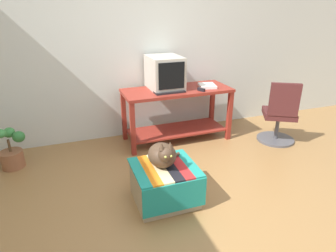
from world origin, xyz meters
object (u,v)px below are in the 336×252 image
object	(u,v)px
desk	(177,106)
cat	(163,155)
ottoman_with_blanket	(165,184)
book	(207,86)
office_chair	(280,117)
stapler	(201,90)
potted_plant	(11,151)
keyboard	(170,92)
tv_monitor	(165,73)

from	to	relation	value
desk	cat	bearing A→B (deg)	-117.14
ottoman_with_blanket	cat	distance (m)	0.32
desk	book	distance (m)	0.51
office_chair	stapler	xyz separation A→B (m)	(-1.04, 0.37, 0.38)
potted_plant	cat	bearing A→B (deg)	-39.21
book	potted_plant	size ratio (longest dim) A/B	0.47
potted_plant	keyboard	bearing A→B (deg)	-1.27
stapler	book	bearing A→B (deg)	19.21
cat	stapler	world-z (taller)	stapler
desk	ottoman_with_blanket	distance (m)	1.50
stapler	cat	bearing A→B (deg)	-154.22
office_chair	potted_plant	bearing A→B (deg)	21.63
ottoman_with_blanket	potted_plant	bearing A→B (deg)	140.72
keyboard	ottoman_with_blanket	size ratio (longest dim) A/B	0.66
keyboard	cat	xyz separation A→B (m)	(-0.49, -1.17, -0.25)
book	office_chair	world-z (taller)	office_chair
book	ottoman_with_blanket	bearing A→B (deg)	-117.48
desk	book	bearing A→B (deg)	-5.84
desk	potted_plant	xyz separation A→B (m)	(-2.14, -0.09, -0.30)
keyboard	cat	distance (m)	1.30
tv_monitor	stapler	xyz separation A→B (m)	(0.42, -0.29, -0.19)
book	office_chair	xyz separation A→B (m)	(0.87, -0.54, -0.38)
desk	keyboard	world-z (taller)	keyboard
desk	cat	size ratio (longest dim) A/B	4.07
office_chair	book	bearing A→B (deg)	-2.20
tv_monitor	book	distance (m)	0.63
stapler	tv_monitor	bearing A→B (deg)	120.64
keyboard	book	bearing A→B (deg)	7.80
keyboard	stapler	world-z (taller)	stapler
tv_monitor	book	size ratio (longest dim) A/B	2.07
keyboard	stapler	bearing A→B (deg)	-10.21
stapler	office_chair	bearing A→B (deg)	-44.39
ottoman_with_blanket	stapler	bearing A→B (deg)	51.05
book	cat	distance (m)	1.69
cat	potted_plant	xyz separation A→B (m)	(-1.49, 1.22, -0.30)
keyboard	potted_plant	bearing A→B (deg)	177.35
potted_plant	office_chair	size ratio (longest dim) A/B	0.62
tv_monitor	ottoman_with_blanket	xyz separation A→B (m)	(-0.49, -1.41, -0.77)
book	potted_plant	bearing A→B (deg)	-166.33
ottoman_with_blanket	office_chair	distance (m)	2.09
keyboard	office_chair	world-z (taller)	office_chair
tv_monitor	ottoman_with_blanket	distance (m)	1.68
potted_plant	stapler	size ratio (longest dim) A/B	5.00
book	keyboard	bearing A→B (deg)	-158.31
potted_plant	office_chair	bearing A→B (deg)	-8.01
book	office_chair	bearing A→B (deg)	-19.34
desk	tv_monitor	size ratio (longest dim) A/B	2.79
book	office_chair	distance (m)	1.09
office_chair	stapler	bearing A→B (deg)	9.75
desk	tv_monitor	distance (m)	0.48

